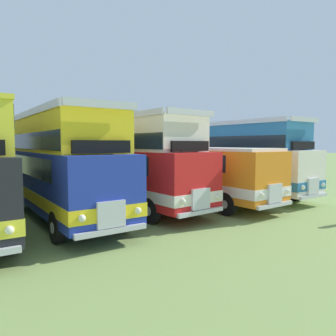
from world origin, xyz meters
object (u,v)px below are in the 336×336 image
object	(u,v)px
bus_fourth_in_row	(190,169)
bus_second_in_row	(60,163)
bus_fifth_in_row	(230,157)
bus_third_in_row	(128,160)

from	to	relation	value
bus_fourth_in_row	bus_second_in_row	bearing A→B (deg)	179.95
bus_second_in_row	bus_fifth_in_row	bearing A→B (deg)	2.25
bus_fifth_in_row	bus_second_in_row	bearing A→B (deg)	-177.75
bus_third_in_row	bus_fifth_in_row	bearing A→B (deg)	-1.17
bus_third_in_row	bus_fifth_in_row	xyz separation A→B (m)	(7.19, -0.15, 0.00)
bus_third_in_row	bus_fifth_in_row	world-z (taller)	same
bus_second_in_row	bus_fourth_in_row	size ratio (longest dim) A/B	0.92
bus_third_in_row	bus_fourth_in_row	world-z (taller)	bus_third_in_row
bus_third_in_row	bus_fourth_in_row	size ratio (longest dim) A/B	0.95
bus_third_in_row	bus_fifth_in_row	distance (m)	7.19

